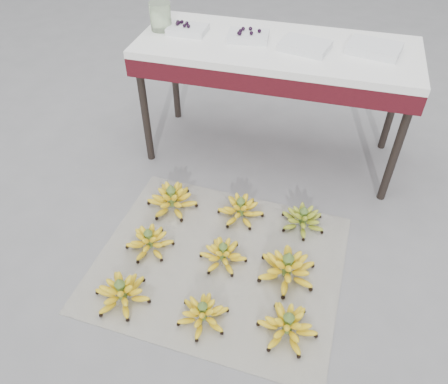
% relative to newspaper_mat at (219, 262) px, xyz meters
% --- Properties ---
extents(ground, '(60.00, 60.00, 0.00)m').
position_rel_newspaper_mat_xyz_m(ground, '(0.01, -0.03, -0.00)').
color(ground, slate).
rests_on(ground, ground).
extents(newspaper_mat, '(1.30, 1.11, 0.01)m').
position_rel_newspaper_mat_xyz_m(newspaper_mat, '(0.00, 0.00, 0.00)').
color(newspaper_mat, silver).
rests_on(newspaper_mat, ground).
extents(bunch_front_left, '(0.33, 0.33, 0.16)m').
position_rel_newspaper_mat_xyz_m(bunch_front_left, '(-0.39, -0.34, 0.06)').
color(bunch_front_left, yellow).
rests_on(bunch_front_left, newspaper_mat).
extents(bunch_front_center, '(0.30, 0.30, 0.15)m').
position_rel_newspaper_mat_xyz_m(bunch_front_center, '(0.02, -0.34, 0.05)').
color(bunch_front_center, yellow).
rests_on(bunch_front_center, newspaper_mat).
extents(bunch_front_right, '(0.27, 0.27, 0.16)m').
position_rel_newspaper_mat_xyz_m(bunch_front_right, '(0.40, -0.31, 0.06)').
color(bunch_front_right, yellow).
rests_on(bunch_front_right, newspaper_mat).
extents(bunch_mid_left, '(0.30, 0.30, 0.15)m').
position_rel_newspaper_mat_xyz_m(bunch_mid_left, '(-0.38, -0.00, 0.06)').
color(bunch_mid_left, yellow).
rests_on(bunch_mid_left, newspaper_mat).
extents(bunch_mid_center, '(0.29, 0.29, 0.15)m').
position_rel_newspaper_mat_xyz_m(bunch_mid_center, '(0.02, 0.02, 0.05)').
color(bunch_mid_center, yellow).
rests_on(bunch_mid_center, newspaper_mat).
extents(bunch_mid_right, '(0.37, 0.37, 0.18)m').
position_rel_newspaper_mat_xyz_m(bunch_mid_right, '(0.35, 0.01, 0.07)').
color(bunch_mid_right, yellow).
rests_on(bunch_mid_right, newspaper_mat).
extents(bunch_back_left, '(0.33, 0.33, 0.18)m').
position_rel_newspaper_mat_xyz_m(bunch_back_left, '(-0.38, 0.32, 0.06)').
color(bunch_back_left, yellow).
rests_on(bunch_back_left, newspaper_mat).
extents(bunch_back_center, '(0.29, 0.29, 0.16)m').
position_rel_newspaper_mat_xyz_m(bunch_back_center, '(0.03, 0.36, 0.06)').
color(bunch_back_center, yellow).
rests_on(bunch_back_center, newspaper_mat).
extents(bunch_back_right, '(0.33, 0.33, 0.15)m').
position_rel_newspaper_mat_xyz_m(bunch_back_right, '(0.38, 0.37, 0.05)').
color(bunch_back_right, olive).
rests_on(bunch_back_right, newspaper_mat).
extents(vendor_table, '(1.60, 0.64, 0.77)m').
position_rel_newspaper_mat_xyz_m(vendor_table, '(0.07, 1.01, 0.68)').
color(vendor_table, black).
rests_on(vendor_table, ground).
extents(tray_far_left, '(0.23, 0.16, 0.06)m').
position_rel_newspaper_mat_xyz_m(tray_far_left, '(-0.48, 1.03, 0.79)').
color(tray_far_left, silver).
rests_on(tray_far_left, vendor_table).
extents(tray_left, '(0.25, 0.19, 0.06)m').
position_rel_newspaper_mat_xyz_m(tray_left, '(-0.11, 1.02, 0.79)').
color(tray_left, silver).
rests_on(tray_left, vendor_table).
extents(tray_right, '(0.29, 0.24, 0.04)m').
position_rel_newspaper_mat_xyz_m(tray_right, '(0.23, 0.97, 0.79)').
color(tray_right, silver).
rests_on(tray_right, vendor_table).
extents(tray_far_right, '(0.31, 0.25, 0.04)m').
position_rel_newspaper_mat_xyz_m(tray_far_right, '(0.59, 1.04, 0.79)').
color(tray_far_right, silver).
rests_on(tray_far_right, vendor_table).
extents(glass_jar, '(0.13, 0.13, 0.16)m').
position_rel_newspaper_mat_xyz_m(glass_jar, '(-0.64, 1.02, 0.85)').
color(glass_jar, '#D2EEBD').
rests_on(glass_jar, vendor_table).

